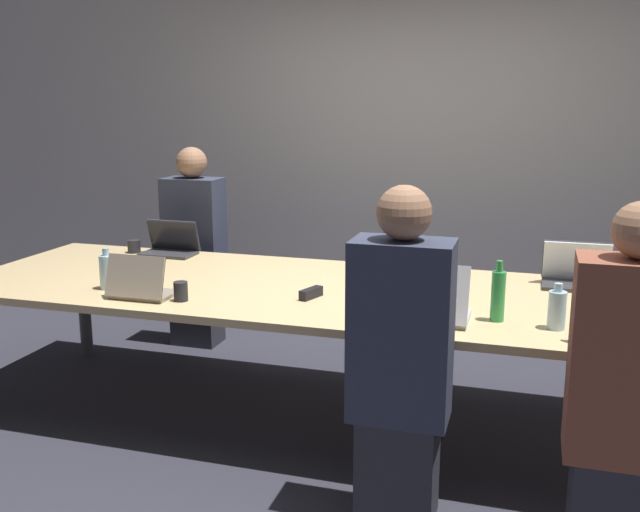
{
  "coord_description": "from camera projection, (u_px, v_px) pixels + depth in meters",
  "views": [
    {
      "loc": [
        0.89,
        -3.51,
        1.72
      ],
      "look_at": [
        -0.2,
        0.1,
        0.89
      ],
      "focal_mm": 40.0,
      "sensor_mm": 36.0,
      "label": 1
    }
  ],
  "objects": [
    {
      "name": "curtain_wall",
      "position": [
        417.0,
        141.0,
        5.49
      ],
      "size": [
        12.0,
        0.06,
        2.8
      ],
      "color": "#BCB7B2",
      "rests_on": "ground_plane"
    },
    {
      "name": "laptop_far_right",
      "position": [
        576.0,
        273.0,
        3.81
      ],
      "size": [
        0.35,
        0.24,
        0.24
      ],
      "color": "#333338",
      "rests_on": "conference_table"
    },
    {
      "name": "stapler",
      "position": [
        311.0,
        293.0,
        3.59
      ],
      "size": [
        0.09,
        0.16,
        0.05
      ],
      "rotation": [
        0.0,
        0.0,
        -0.33
      ],
      "color": "black",
      "rests_on": "conference_table"
    },
    {
      "name": "conference_table",
      "position": [
        351.0,
        299.0,
        3.75
      ],
      "size": [
        4.33,
        1.31,
        0.74
      ],
      "color": "#D6B77F",
      "rests_on": "ground_plane"
    },
    {
      "name": "person_far_left",
      "position": [
        195.0,
        250.0,
        5.0
      ],
      "size": [
        0.4,
        0.24,
        1.4
      ],
      "color": "#2D2D38",
      "rests_on": "ground_plane"
    },
    {
      "name": "person_near_midright",
      "position": [
        400.0,
        364.0,
        2.86
      ],
      "size": [
        0.4,
        0.24,
        1.4
      ],
      "rotation": [
        0.0,
        0.0,
        3.14
      ],
      "color": "#2D2D38",
      "rests_on": "ground_plane"
    },
    {
      "name": "cup_near_midright",
      "position": [
        377.0,
        304.0,
        3.34
      ],
      "size": [
        0.07,
        0.07,
        0.08
      ],
      "color": "white",
      "rests_on": "conference_table"
    },
    {
      "name": "laptop_near_right",
      "position": [
        623.0,
        329.0,
        2.91
      ],
      "size": [
        0.35,
        0.22,
        0.23
      ],
      "rotation": [
        0.0,
        0.0,
        3.14
      ],
      "color": "gray",
      "rests_on": "conference_table"
    },
    {
      "name": "laptop_near_left",
      "position": [
        140.0,
        285.0,
        3.58
      ],
      "size": [
        0.31,
        0.22,
        0.23
      ],
      "rotation": [
        0.0,
        0.0,
        3.14
      ],
      "color": "gray",
      "rests_on": "conference_table"
    },
    {
      "name": "laptop_far_left",
      "position": [
        171.0,
        244.0,
        4.59
      ],
      "size": [
        0.34,
        0.22,
        0.22
      ],
      "color": "#333338",
      "rests_on": "conference_table"
    },
    {
      "name": "cup_near_left",
      "position": [
        181.0,
        291.0,
        3.53
      ],
      "size": [
        0.07,
        0.07,
        0.1
      ],
      "color": "#232328",
      "rests_on": "conference_table"
    },
    {
      "name": "cup_far_left",
      "position": [
        134.0,
        246.0,
        4.64
      ],
      "size": [
        0.08,
        0.08,
        0.08
      ],
      "color": "#232328",
      "rests_on": "conference_table"
    },
    {
      "name": "bottle_near_right",
      "position": [
        557.0,
        309.0,
        3.1
      ],
      "size": [
        0.08,
        0.08,
        0.21
      ],
      "color": "#ADD1E0",
      "rests_on": "conference_table"
    },
    {
      "name": "notebook",
      "position": [
        387.0,
        293.0,
        3.65
      ],
      "size": [
        0.26,
        0.2,
        0.02
      ],
      "rotation": [
        0.0,
        0.0,
        -0.29
      ],
      "color": "#232328",
      "rests_on": "conference_table"
    },
    {
      "name": "bottle_near_left",
      "position": [
        107.0,
        271.0,
        3.75
      ],
      "size": [
        0.08,
        0.08,
        0.22
      ],
      "color": "#ADD1E0",
      "rests_on": "conference_table"
    },
    {
      "name": "ground_plane",
      "position": [
        349.0,
        420.0,
        3.9
      ],
      "size": [
        24.0,
        24.0,
        0.0
      ],
      "primitive_type": "plane",
      "color": "#2D2D38"
    },
    {
      "name": "laptop_near_midright",
      "position": [
        433.0,
        305.0,
        3.2
      ],
      "size": [
        0.32,
        0.27,
        0.27
      ],
      "rotation": [
        0.0,
        0.0,
        3.14
      ],
      "color": "#B7B7BC",
      "rests_on": "conference_table"
    },
    {
      "name": "person_near_right",
      "position": [
        625.0,
        401.0,
        2.54
      ],
      "size": [
        0.4,
        0.24,
        1.39
      ],
      "rotation": [
        0.0,
        0.0,
        3.14
      ],
      "color": "#2D2D38",
      "rests_on": "ground_plane"
    },
    {
      "name": "bottle_near_midright",
      "position": [
        498.0,
        295.0,
        3.2
      ],
      "size": [
        0.06,
        0.06,
        0.28
      ],
      "color": "green",
      "rests_on": "conference_table"
    }
  ]
}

